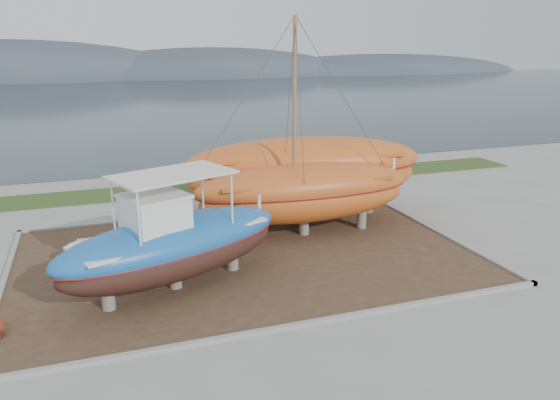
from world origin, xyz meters
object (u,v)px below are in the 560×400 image
object	(u,v)px
orange_sailboat	(305,131)
white_dinghy	(117,251)
blue_caique	(173,232)
orange_bare_hull	(304,179)

from	to	relation	value
orange_sailboat	white_dinghy	bearing A→B (deg)	-171.90
blue_caique	orange_sailboat	size ratio (longest dim) A/B	0.87
white_dinghy	orange_sailboat	xyz separation A→B (m)	(8.22, 0.97, 4.15)
white_dinghy	blue_caique	bearing A→B (deg)	-47.20
blue_caique	white_dinghy	distance (m)	3.59
white_dinghy	orange_bare_hull	distance (m)	9.84
blue_caique	orange_bare_hull	world-z (taller)	blue_caique
blue_caique	orange_sailboat	bearing A→B (deg)	8.54
white_dinghy	orange_sailboat	bearing A→B (deg)	15.81
blue_caique	white_dinghy	xyz separation A→B (m)	(-1.81, 2.72, -1.50)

